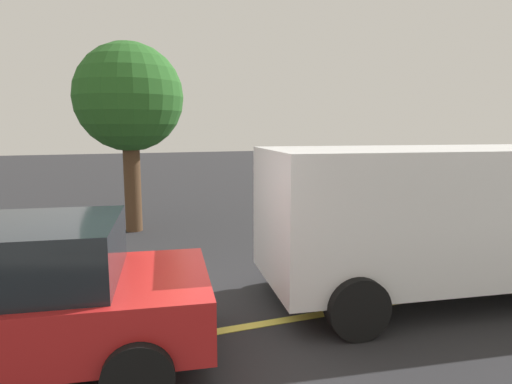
# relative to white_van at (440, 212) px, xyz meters

# --- Properties ---
(ground_plane) EXTENTS (80.00, 80.00, 0.00)m
(ground_plane) POSITION_rel_white_van_xyz_m (-4.30, -0.02, -1.27)
(ground_plane) COLOR #262628
(lane_marking_centre) EXTENTS (28.00, 0.16, 0.01)m
(lane_marking_centre) POSITION_rel_white_van_xyz_m (-1.30, -0.02, -1.26)
(lane_marking_centre) COLOR #E0D14C
(white_van) EXTENTS (5.43, 2.85, 2.20)m
(white_van) POSITION_rel_white_van_xyz_m (0.00, 0.00, 0.00)
(white_van) COLOR white
(white_van) RESTS_ON ground_plane
(tree_left_verge) EXTENTS (2.52, 2.52, 4.46)m
(tree_left_verge) POSITION_rel_white_van_xyz_m (-3.87, 5.85, 1.88)
(tree_left_verge) COLOR #513823
(tree_left_verge) RESTS_ON ground_plane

